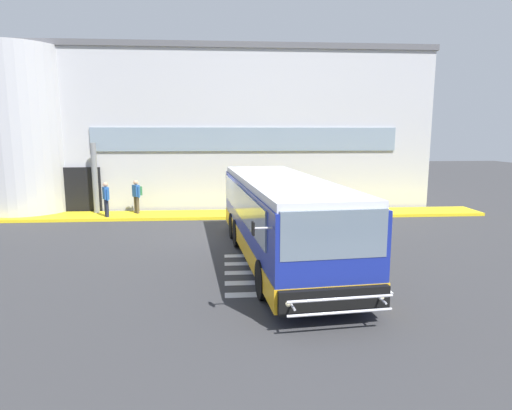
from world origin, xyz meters
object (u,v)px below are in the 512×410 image
at_px(passenger_near_column, 106,198).
at_px(passenger_by_doorway, 137,194).
at_px(entry_support_column, 95,178).
at_px(bus_main_foreground, 281,220).
at_px(safety_bollard_yellow, 243,211).

distance_m(passenger_near_column, passenger_by_doorway, 1.53).
height_order(entry_support_column, bus_main_foreground, entry_support_column).
bearing_deg(passenger_near_column, bus_main_foreground, -43.91).
bearing_deg(safety_bollard_yellow, bus_main_foreground, -81.69).
xyz_separation_m(entry_support_column, passenger_near_column, (0.80, -1.17, -0.82)).
height_order(entry_support_column, passenger_by_doorway, entry_support_column).
bearing_deg(safety_bollard_yellow, passenger_near_column, 174.44).
relative_size(entry_support_column, safety_bollard_yellow, 3.88).
height_order(bus_main_foreground, passenger_by_doorway, bus_main_foreground).
relative_size(bus_main_foreground, safety_bollard_yellow, 12.01).
bearing_deg(bus_main_foreground, passenger_by_doorway, 127.61).
bearing_deg(passenger_near_column, entry_support_column, 124.43).
xyz_separation_m(passenger_near_column, safety_bollard_yellow, (6.50, -0.63, -0.63)).
height_order(entry_support_column, passenger_near_column, entry_support_column).
distance_m(bus_main_foreground, passenger_near_column, 10.35).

